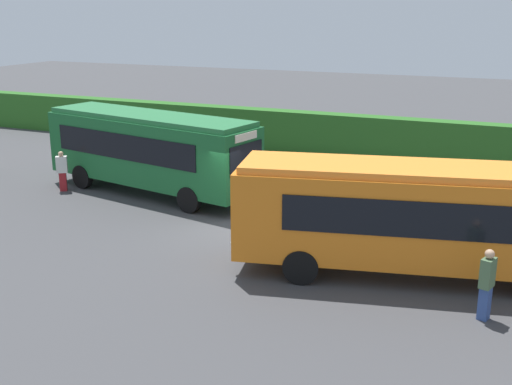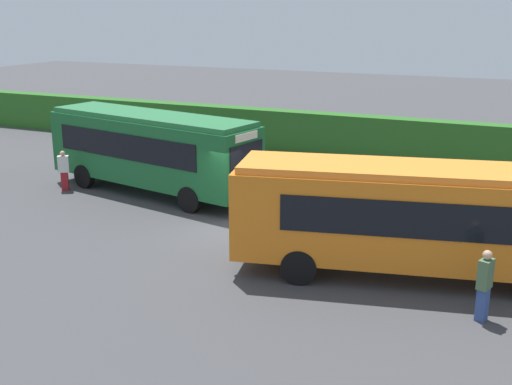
{
  "view_description": "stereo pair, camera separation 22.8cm",
  "coord_description": "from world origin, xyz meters",
  "px_view_note": "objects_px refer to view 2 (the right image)",
  "views": [
    {
      "loc": [
        9.06,
        -19.11,
        7.39
      ],
      "look_at": [
        0.59,
        0.51,
        1.22
      ],
      "focal_mm": 45.23,
      "sensor_mm": 36.0,
      "label": 1
    },
    {
      "loc": [
        9.27,
        -19.02,
        7.39
      ],
      "look_at": [
        0.59,
        0.51,
        1.22
      ],
      "focal_mm": 45.23,
      "sensor_mm": 36.0,
      "label": 2
    }
  ],
  "objects_px": {
    "person_center": "(64,170)",
    "bus_orange": "(419,215)",
    "person_right": "(484,284)",
    "bus_green": "(152,148)"
  },
  "relations": [
    {
      "from": "person_center",
      "to": "bus_orange",
      "type": "bearing_deg",
      "value": -136.5
    },
    {
      "from": "bus_orange",
      "to": "bus_green",
      "type": "bearing_deg",
      "value": -33.19
    },
    {
      "from": "bus_orange",
      "to": "person_center",
      "type": "relative_size",
      "value": 6.26
    },
    {
      "from": "bus_green",
      "to": "person_right",
      "type": "distance_m",
      "value": 14.89
    },
    {
      "from": "bus_green",
      "to": "person_center",
      "type": "bearing_deg",
      "value": -151.18
    },
    {
      "from": "bus_orange",
      "to": "person_center",
      "type": "xyz_separation_m",
      "value": [
        -15.09,
        3.19,
        -0.98
      ]
    },
    {
      "from": "bus_green",
      "to": "bus_orange",
      "type": "bearing_deg",
      "value": -9.18
    },
    {
      "from": "person_right",
      "to": "bus_orange",
      "type": "bearing_deg",
      "value": -27.65
    },
    {
      "from": "person_center",
      "to": "person_right",
      "type": "xyz_separation_m",
      "value": [
        17.08,
        -5.16,
        0.09
      ]
    },
    {
      "from": "bus_green",
      "to": "bus_orange",
      "type": "relative_size",
      "value": 0.93
    }
  ]
}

